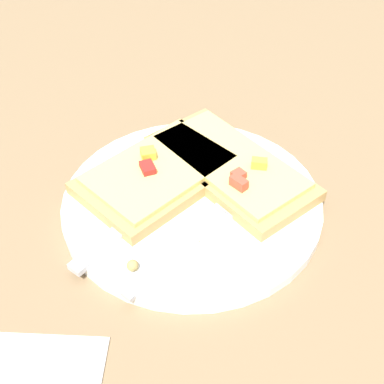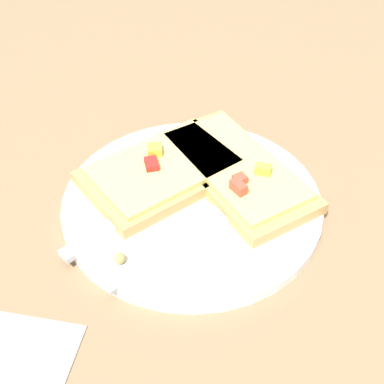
% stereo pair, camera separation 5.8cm
% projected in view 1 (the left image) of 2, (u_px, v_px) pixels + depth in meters
% --- Properties ---
extents(ground_plane, '(4.00, 4.00, 0.00)m').
position_uv_depth(ground_plane, '(192.00, 206.00, 0.60)').
color(ground_plane, '#7F6647').
extents(plate, '(0.29, 0.29, 0.01)m').
position_uv_depth(plate, '(192.00, 203.00, 0.59)').
color(plate, white).
rests_on(plate, ground).
extents(fork, '(0.16, 0.19, 0.01)m').
position_uv_depth(fork, '(215.00, 222.00, 0.56)').
color(fork, '#B7B7BC').
rests_on(fork, plate).
extents(knife, '(0.13, 0.17, 0.01)m').
position_uv_depth(knife, '(132.00, 221.00, 0.56)').
color(knife, '#B7B7BC').
rests_on(knife, plate).
extents(pizza_slice_main, '(0.21, 0.22, 0.03)m').
position_uv_depth(pizza_slice_main, '(230.00, 166.00, 0.61)').
color(pizza_slice_main, tan).
rests_on(pizza_slice_main, plate).
extents(pizza_slice_corner, '(0.20, 0.21, 0.03)m').
position_uv_depth(pizza_slice_corner, '(159.00, 173.00, 0.60)').
color(pizza_slice_corner, tan).
rests_on(pizza_slice_corner, plate).
extents(crumb_scatter, '(0.07, 0.13, 0.01)m').
position_uv_depth(crumb_scatter, '(147.00, 228.00, 0.55)').
color(crumb_scatter, '#A68E4E').
rests_on(crumb_scatter, plate).
extents(napkin, '(0.14, 0.09, 0.01)m').
position_uv_depth(napkin, '(16.00, 378.00, 0.44)').
color(napkin, white).
rests_on(napkin, ground).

